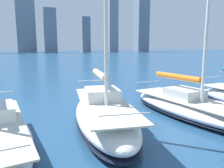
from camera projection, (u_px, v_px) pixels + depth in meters
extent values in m
cube|color=slate|center=(141.00, 25.00, 180.55)|extent=(9.80, 10.74, 44.29)
cube|color=gray|center=(113.00, 17.00, 165.00)|extent=(6.93, 6.85, 51.86)
cube|color=slate|center=(85.00, 35.00, 162.22)|extent=(6.03, 9.50, 25.52)
cube|color=slate|center=(50.00, 31.00, 148.34)|extent=(8.10, 6.49, 29.61)
cube|color=gray|center=(26.00, 23.00, 154.09)|extent=(12.57, 8.87, 41.10)
cylinder|color=silver|center=(212.00, 77.00, 16.34)|extent=(1.85, 0.15, 0.04)
ellipsoid|color=white|center=(191.00, 109.00, 12.30)|extent=(4.15, 9.05, 0.90)
ellipsoid|color=black|center=(191.00, 113.00, 12.34)|extent=(4.17, 9.10, 0.10)
cube|color=beige|center=(192.00, 100.00, 12.22)|extent=(3.49, 7.94, 0.06)
cube|color=silver|center=(185.00, 93.00, 12.62)|extent=(1.92, 2.17, 0.55)
cylinder|color=silver|center=(208.00, 9.00, 10.85)|extent=(0.16, 0.16, 9.60)
cylinder|color=silver|center=(177.00, 79.00, 13.05)|extent=(0.75, 3.63, 0.12)
cylinder|color=orange|center=(177.00, 77.00, 13.03)|extent=(0.90, 3.37, 0.32)
cylinder|color=silver|center=(148.00, 82.00, 15.50)|extent=(1.99, 0.39, 0.04)
ellipsoid|color=white|center=(104.00, 116.00, 10.38)|extent=(3.49, 8.06, 1.28)
ellipsoid|color=black|center=(104.00, 123.00, 10.44)|extent=(3.51, 8.10, 0.10)
cube|color=beige|center=(104.00, 102.00, 10.27)|extent=(2.92, 7.08, 0.06)
cube|color=silver|center=(102.00, 94.00, 10.67)|extent=(1.74, 1.89, 0.55)
cylinder|color=silver|center=(100.00, 77.00, 11.11)|extent=(0.51, 3.27, 0.12)
cylinder|color=#C6B284|center=(100.00, 74.00, 11.09)|extent=(0.67, 3.04, 0.32)
cylinder|color=silver|center=(125.00, 114.00, 6.73)|extent=(1.67, 0.24, 0.04)
cylinder|color=silver|center=(93.00, 80.00, 13.57)|extent=(1.93, 0.27, 0.04)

